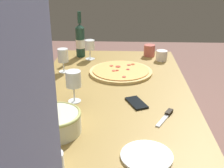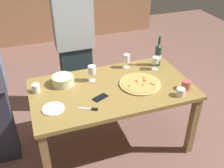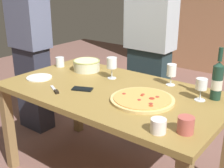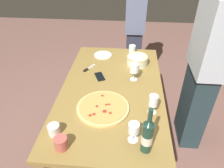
# 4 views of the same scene
# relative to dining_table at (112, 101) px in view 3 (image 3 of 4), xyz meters

# --- Properties ---
(dining_table) EXTENTS (1.60, 0.90, 0.75)m
(dining_table) POSITION_rel_dining_table_xyz_m (0.00, 0.00, 0.00)
(dining_table) COLOR olive
(dining_table) RESTS_ON ground
(pizza) EXTENTS (0.42, 0.42, 0.03)m
(pizza) POSITION_rel_dining_table_xyz_m (0.28, -0.05, 0.10)
(pizza) COLOR #DAB871
(pizza) RESTS_ON dining_table
(serving_bowl) EXTENTS (0.23, 0.23, 0.09)m
(serving_bowl) POSITION_rel_dining_table_xyz_m (-0.45, 0.22, 0.14)
(serving_bowl) COLOR beige
(serving_bowl) RESTS_ON dining_table
(wine_bottle) EXTENTS (0.07, 0.07, 0.34)m
(wine_bottle) POSITION_rel_dining_table_xyz_m (0.64, 0.27, 0.22)
(wine_bottle) COLOR #1C3C2D
(wine_bottle) RESTS_ON dining_table
(wine_glass_near_pizza) EXTENTS (0.07, 0.07, 0.16)m
(wine_glass_near_pizza) POSITION_rel_dining_table_xyz_m (0.29, 0.34, 0.20)
(wine_glass_near_pizza) COLOR white
(wine_glass_near_pizza) RESTS_ON dining_table
(wine_glass_by_bottle) EXTENTS (0.07, 0.07, 0.15)m
(wine_glass_by_bottle) POSITION_rel_dining_table_xyz_m (0.57, 0.19, 0.20)
(wine_glass_by_bottle) COLOR white
(wine_glass_by_bottle) RESTS_ON dining_table
(wine_glass_far_left) EXTENTS (0.08, 0.08, 0.17)m
(wine_glass_far_left) POSITION_rel_dining_table_xyz_m (-0.15, 0.19, 0.21)
(wine_glass_far_left) COLOR white
(wine_glass_far_left) RESTS_ON dining_table
(cup_amber) EXTENTS (0.08, 0.08, 0.08)m
(cup_amber) POSITION_rel_dining_table_xyz_m (0.57, -0.35, 0.13)
(cup_amber) COLOR white
(cup_amber) RESTS_ON dining_table
(cup_ceramic) EXTENTS (0.08, 0.08, 0.08)m
(cup_ceramic) POSITION_rel_dining_table_xyz_m (-0.72, 0.17, 0.14)
(cup_ceramic) COLOR white
(cup_ceramic) RESTS_ON dining_table
(cup_spare) EXTENTS (0.09, 0.09, 0.09)m
(cup_spare) POSITION_rel_dining_table_xyz_m (0.68, -0.26, 0.14)
(cup_spare) COLOR #B7564D
(cup_spare) RESTS_ON dining_table
(side_plate) EXTENTS (0.20, 0.20, 0.01)m
(side_plate) POSITION_rel_dining_table_xyz_m (-0.61, -0.16, 0.10)
(side_plate) COLOR white
(side_plate) RESTS_ON dining_table
(cell_phone) EXTENTS (0.16, 0.12, 0.01)m
(cell_phone) POSITION_rel_dining_table_xyz_m (-0.16, -0.13, 0.10)
(cell_phone) COLOR black
(cell_phone) RESTS_ON dining_table
(pizza_knife) EXTENTS (0.16, 0.10, 0.02)m
(pizza_knife) POSITION_rel_dining_table_xyz_m (-0.29, -0.27, 0.10)
(pizza_knife) COLOR silver
(pizza_knife) RESTS_ON dining_table
(person_host) EXTENTS (0.39, 0.24, 1.74)m
(person_host) POSITION_rel_dining_table_xyz_m (-1.16, 0.19, 0.24)
(person_host) COLOR #2C2F3E
(person_host) RESTS_ON ground
(person_guest_left) EXTENTS (0.44, 0.24, 1.76)m
(person_guest_left) POSITION_rel_dining_table_xyz_m (-0.19, 0.82, 0.24)
(person_guest_left) COLOR #223439
(person_guest_left) RESTS_ON ground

